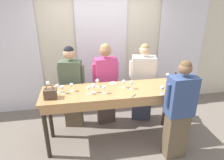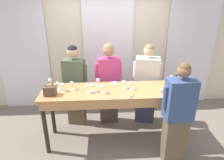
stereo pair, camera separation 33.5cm
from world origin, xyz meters
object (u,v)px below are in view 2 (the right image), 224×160
wine_glass_back_left (131,84)px  wine_glass_near_host (63,85)px  wine_glass_front_mid (171,77)px  wine_glass_center_mid (93,86)px  wine_glass_back_mid (50,81)px  wine_glass_by_bottle (58,84)px  wine_glass_by_handbag (98,80)px  guest_olive_jacket (75,85)px  wine_glass_front_left (103,87)px  wine_bottle (175,88)px  wine_glass_back_right (124,83)px  tasting_bar (112,97)px  guest_cream_sweater (146,85)px  host_pouring (178,115)px  wine_glass_center_left (162,90)px  handbag (50,90)px  guest_pink_top (109,83)px  wine_glass_front_right (88,87)px

wine_glass_back_left → wine_glass_near_host: size_ratio=1.00×
wine_glass_front_mid → wine_glass_center_mid: size_ratio=1.00×
wine_glass_back_mid → wine_glass_by_bottle: same height
wine_glass_by_handbag → guest_olive_jacket: bearing=136.9°
wine_glass_front_left → wine_glass_back_mid: size_ratio=1.00×
wine_bottle → wine_glass_near_host: 1.80m
wine_glass_back_right → wine_glass_by_handbag: 0.45m
wine_glass_center_mid → wine_glass_by_bottle: bearing=170.4°
wine_bottle → wine_glass_center_mid: 1.31m
wine_glass_by_bottle → tasting_bar: bearing=-5.3°
wine_glass_back_mid → guest_cream_sweater: bearing=12.0°
wine_glass_front_left → wine_glass_near_host: size_ratio=1.00×
wine_glass_near_host → host_pouring: host_pouring is taller
wine_glass_back_right → host_pouring: (0.74, -0.61, -0.29)m
wine_glass_front_mid → wine_glass_near_host: bearing=-173.5°
guest_olive_jacket → wine_glass_near_host: bearing=-101.7°
wine_glass_center_left → wine_glass_back_mid: 1.88m
handbag → wine_glass_center_left: 1.75m
guest_pink_top → guest_cream_sweater: 0.77m
wine_glass_center_mid → guest_olive_jacket: guest_olive_jacket is taller
wine_glass_back_left → guest_olive_jacket: 1.21m
wine_glass_front_mid → guest_cream_sweater: 0.59m
handbag → host_pouring: 1.99m
wine_bottle → wine_glass_by_bottle: (-1.87, 0.31, -0.02)m
tasting_bar → wine_glass_center_left: wine_glass_center_left is taller
wine_glass_back_mid → wine_bottle: bearing=-12.9°
wine_glass_center_left → wine_glass_center_mid: 1.10m
wine_glass_back_right → wine_glass_center_mid: bearing=-170.0°
handbag → wine_glass_back_mid: handbag is taller
tasting_bar → wine_glass_by_bottle: size_ratio=16.34×
wine_glass_back_mid → wine_glass_by_handbag: (0.83, -0.04, 0.00)m
wine_glass_front_left → wine_glass_back_mid: same height
wine_glass_center_mid → guest_pink_top: guest_pink_top is taller
wine_glass_center_left → wine_glass_back_left: (-0.44, 0.28, 0.00)m
tasting_bar → wine_glass_front_mid: 1.13m
tasting_bar → wine_glass_by_handbag: (-0.24, 0.20, 0.23)m
wine_bottle → wine_glass_by_bottle: 1.90m
wine_glass_center_mid → wine_glass_near_host: bearing=174.6°
handbag → guest_pink_top: 1.22m
wine_glass_back_right → guest_olive_jacket: bearing=148.5°
wine_glass_back_left → wine_glass_back_right: 0.13m
wine_bottle → wine_glass_front_right: 1.38m
handbag → wine_glass_back_mid: size_ratio=1.54×
host_pouring → guest_pink_top: bearing=130.0°
wine_glass_center_mid → tasting_bar: bearing=2.5°
guest_pink_top → guest_cream_sweater: guest_pink_top is taller
wine_glass_back_mid → guest_pink_top: guest_pink_top is taller
wine_glass_back_mid → guest_cream_sweater: size_ratio=0.09×
wine_glass_front_right → guest_cream_sweater: 1.36m
wine_glass_center_left → wine_glass_near_host: (-1.57, 0.30, 0.00)m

